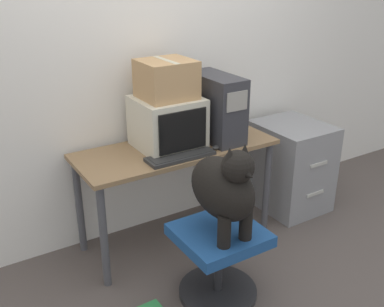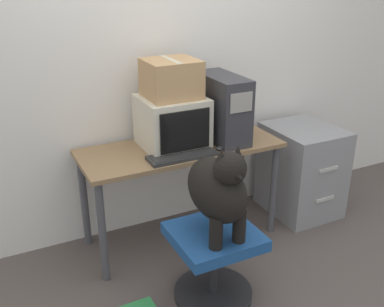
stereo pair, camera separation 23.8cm
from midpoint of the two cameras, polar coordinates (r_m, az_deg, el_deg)
The scene contains 11 objects.
ground_plane at distance 3.23m, azimuth 2.99°, elevation -12.96°, with size 12.00×12.00×0.00m, color #564C47.
wall_back at distance 3.22m, azimuth -2.02°, elevation 12.36°, with size 8.00×0.05×2.60m.
desk at distance 3.12m, azimuth 0.75°, elevation -0.82°, with size 1.39×0.55×0.73m.
crt_monitor at distance 3.04m, azimuth -0.28°, elevation 4.01°, with size 0.42×0.41×0.34m.
pc_tower at distance 3.16m, azimuth 5.99°, elevation 5.75°, with size 0.22×0.49×0.46m.
keyboard at distance 2.90m, azimuth 1.10°, elevation -0.31°, with size 0.46×0.16×0.03m.
computer_mouse at distance 3.02m, azimuth 5.84°, elevation 0.62°, with size 0.06×0.05×0.03m.
office_chair at distance 2.75m, azimuth 5.33°, elevation -13.18°, with size 0.48×0.48×0.46m.
dog at distance 2.47m, azimuth 6.18°, elevation -4.50°, with size 0.27×0.50×0.58m.
filing_cabinet at distance 3.75m, azimuth 15.50°, elevation -2.05°, with size 0.50×0.59×0.72m.
cardboard_box at distance 2.96m, azimuth -0.33°, elevation 9.46°, with size 0.34×0.32×0.25m.
Camera 2 is at (-1.21, -2.32, 1.89)m, focal length 42.00 mm.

